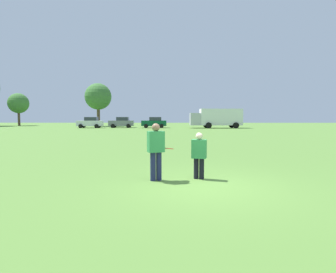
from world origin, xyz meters
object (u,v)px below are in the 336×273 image
player_thrower (156,148)px  frisbee (169,149)px  traffic_cone (159,146)px  parked_car_mid_left (122,122)px  parked_car_near_left (90,122)px  parked_car_center (154,122)px  player_defender (199,153)px  box_truck (217,117)px

player_thrower → frisbee: player_thrower is taller
traffic_cone → parked_car_mid_left: 32.81m
parked_car_near_left → parked_car_center: same height
player_defender → player_thrower: bearing=-169.1°
player_defender → parked_car_mid_left: parked_car_mid_left is taller
traffic_cone → player_thrower: bearing=-87.8°
player_thrower → box_truck: box_truck is taller
player_defender → traffic_cone: 7.89m
player_thrower → parked_car_near_left: (-13.31, 38.71, -0.05)m
player_thrower → player_defender: bearing=10.9°
frisbee → parked_car_center: 39.18m
traffic_cone → parked_car_mid_left: parked_car_mid_left is taller
parked_car_near_left → parked_car_center: 10.76m
player_thrower → player_defender: player_thrower is taller
frisbee → traffic_cone: 7.92m
player_defender → parked_car_center: (-3.88, 38.91, 0.12)m
player_thrower → traffic_cone: 8.00m
parked_car_center → parked_car_near_left: bearing=-177.6°
parked_car_near_left → parked_car_center: (10.75, 0.46, 0.00)m
player_thrower → traffic_cone: size_ratio=3.60×
box_truck → parked_car_near_left: bearing=179.4°
player_defender → parked_car_near_left: size_ratio=0.34×
player_defender → parked_car_center: bearing=95.7°
frisbee → parked_car_mid_left: parked_car_mid_left is taller
player_thrower → box_truck: (7.89, 38.48, 0.78)m
player_defender → frisbee: player_defender is taller
traffic_cone → player_defender: bearing=-78.1°
parked_car_mid_left → parked_car_center: size_ratio=1.00×
player_thrower → player_defender: size_ratio=1.20×
traffic_cone → parked_car_mid_left: size_ratio=0.11×
parked_car_mid_left → parked_car_center: 5.68m
player_defender → parked_car_near_left: 41.15m
player_thrower → parked_car_near_left: parked_car_near_left is taller
frisbee → parked_car_near_left: bearing=109.5°
player_thrower → frisbee: size_ratio=6.30×
box_truck → player_thrower: bearing=-101.6°
parked_car_near_left → traffic_cone: bearing=-67.1°
frisbee → parked_car_mid_left: bearing=102.2°
player_thrower → parked_car_center: (-2.57, 39.17, -0.05)m
parked_car_mid_left → parked_car_center: bearing=-6.3°
player_defender → frisbee: size_ratio=5.24×
player_thrower → parked_car_center: 39.25m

